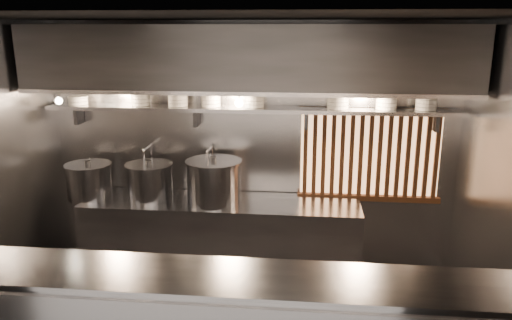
% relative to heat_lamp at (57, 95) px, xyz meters
% --- Properties ---
extents(ceiling, '(4.50, 4.50, 0.00)m').
position_rel_heat_lamp_xyz_m(ceiling, '(1.90, -0.85, 0.73)').
color(ceiling, black).
rests_on(ceiling, wall_back).
extents(wall_back, '(4.50, 0.00, 4.50)m').
position_rel_heat_lamp_xyz_m(wall_back, '(1.90, 0.65, -0.67)').
color(wall_back, gray).
rests_on(wall_back, floor).
extents(cooking_bench, '(3.00, 0.70, 0.90)m').
position_rel_heat_lamp_xyz_m(cooking_bench, '(1.60, 0.28, -1.62)').
color(cooking_bench, gray).
rests_on(cooking_bench, floor).
extents(bowl_shelf, '(4.40, 0.34, 0.04)m').
position_rel_heat_lamp_xyz_m(bowl_shelf, '(1.90, 0.47, -0.19)').
color(bowl_shelf, gray).
rests_on(bowl_shelf, wall_back).
extents(exhaust_hood, '(4.40, 0.81, 0.65)m').
position_rel_heat_lamp_xyz_m(exhaust_hood, '(1.90, 0.25, 0.36)').
color(exhaust_hood, '#2D2D30').
rests_on(exhaust_hood, ceiling).
extents(wood_screen, '(1.56, 0.09, 1.04)m').
position_rel_heat_lamp_xyz_m(wood_screen, '(3.20, 0.60, -0.69)').
color(wood_screen, '#F2AB6C').
rests_on(wood_screen, wall_back).
extents(faucet_left, '(0.04, 0.30, 0.50)m').
position_rel_heat_lamp_xyz_m(faucet_left, '(0.75, 0.52, -0.76)').
color(faucet_left, silver).
rests_on(faucet_left, wall_back).
extents(faucet_right, '(0.04, 0.30, 0.50)m').
position_rel_heat_lamp_xyz_m(faucet_right, '(1.45, 0.52, -0.76)').
color(faucet_right, silver).
rests_on(faucet_right, wall_back).
extents(heat_lamp, '(0.25, 0.35, 0.20)m').
position_rel_heat_lamp_xyz_m(heat_lamp, '(0.00, 0.00, 0.00)').
color(heat_lamp, gray).
rests_on(heat_lamp, exhaust_hood).
extents(pendant_bulb, '(0.09, 0.09, 0.19)m').
position_rel_heat_lamp_xyz_m(pendant_bulb, '(1.80, 0.35, -0.11)').
color(pendant_bulb, '#2D2D30').
rests_on(pendant_bulb, exhaust_hood).
extents(stock_pot_left, '(0.63, 0.63, 0.43)m').
position_rel_heat_lamp_xyz_m(stock_pot_left, '(0.15, 0.24, -0.97)').
color(stock_pot_left, gray).
rests_on(stock_pot_left, cooking_bench).
extents(stock_pot_mid, '(0.66, 0.66, 0.44)m').
position_rel_heat_lamp_xyz_m(stock_pot_mid, '(0.82, 0.27, -0.97)').
color(stock_pot_mid, gray).
rests_on(stock_pot_mid, cooking_bench).
extents(stock_pot_right, '(0.62, 0.62, 0.51)m').
position_rel_heat_lamp_xyz_m(stock_pot_right, '(1.54, 0.24, -0.93)').
color(stock_pot_right, gray).
rests_on(stock_pot_right, cooking_bench).
extents(bowl_stack_0, '(0.22, 0.22, 0.09)m').
position_rel_heat_lamp_xyz_m(bowl_stack_0, '(-0.00, 0.47, -0.12)').
color(bowl_stack_0, silver).
rests_on(bowl_stack_0, bowl_shelf).
extents(bowl_stack_1, '(0.22, 0.22, 0.13)m').
position_rel_heat_lamp_xyz_m(bowl_stack_1, '(0.71, 0.47, -0.10)').
color(bowl_stack_1, silver).
rests_on(bowl_stack_1, bowl_shelf).
extents(bowl_stack_2, '(0.23, 0.23, 0.17)m').
position_rel_heat_lamp_xyz_m(bowl_stack_2, '(1.12, 0.47, -0.08)').
color(bowl_stack_2, silver).
rests_on(bowl_stack_2, bowl_shelf).
extents(bowl_stack_3, '(0.22, 0.22, 0.13)m').
position_rel_heat_lamp_xyz_m(bowl_stack_3, '(1.48, 0.47, -0.10)').
color(bowl_stack_3, silver).
rests_on(bowl_stack_3, bowl_shelf).
extents(bowl_stack_4, '(0.22, 0.22, 0.13)m').
position_rel_heat_lamp_xyz_m(bowl_stack_4, '(1.94, 0.47, -0.10)').
color(bowl_stack_4, silver).
rests_on(bowl_stack_4, bowl_shelf).
extents(bowl_stack_5, '(0.24, 0.24, 0.17)m').
position_rel_heat_lamp_xyz_m(bowl_stack_5, '(2.82, 0.47, -0.08)').
color(bowl_stack_5, silver).
rests_on(bowl_stack_5, bowl_shelf).
extents(bowl_stack_6, '(0.23, 0.23, 0.17)m').
position_rel_heat_lamp_xyz_m(bowl_stack_6, '(3.32, 0.47, -0.08)').
color(bowl_stack_6, silver).
rests_on(bowl_stack_6, bowl_shelf).
extents(bowl_stack_7, '(0.23, 0.23, 0.17)m').
position_rel_heat_lamp_xyz_m(bowl_stack_7, '(3.72, 0.47, -0.08)').
color(bowl_stack_7, silver).
rests_on(bowl_stack_7, bowl_shelf).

